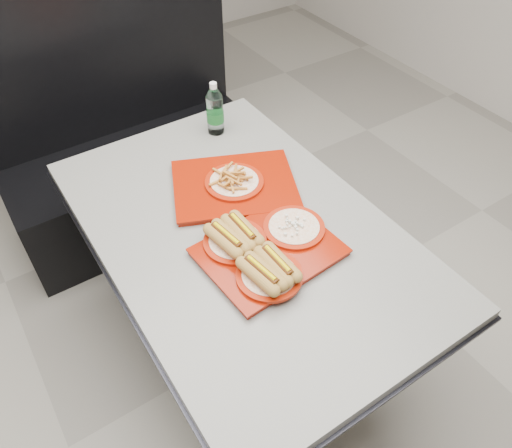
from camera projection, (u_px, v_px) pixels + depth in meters
ground at (245, 346)px, 2.21m from camera, size 6.00×6.00×0.00m
diner_table at (243, 259)px, 1.80m from camera, size 0.92×1.42×0.75m
booth_bench at (130, 149)px, 2.58m from camera, size 1.30×0.57×1.35m
tray_near at (264, 249)px, 1.57m from camera, size 0.44×0.38×0.09m
tray_far at (234, 183)px, 1.81m from camera, size 0.54×0.49×0.09m
water_bottle at (215, 111)px, 2.02m from camera, size 0.07×0.07×0.22m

